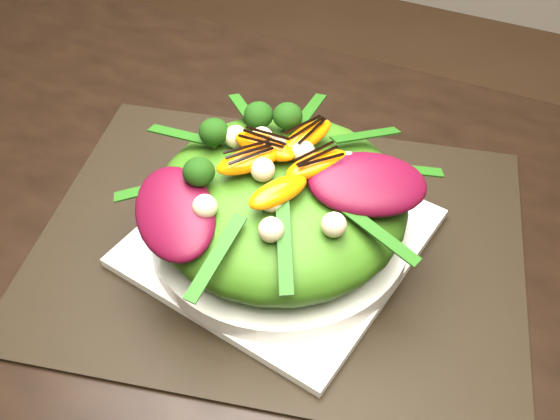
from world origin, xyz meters
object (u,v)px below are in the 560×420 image
at_px(dining_table, 356,403).
at_px(lettuce_mound, 280,200).
at_px(salad_bowl, 280,228).
at_px(orange_segment, 283,147).
at_px(plate_base, 280,237).
at_px(placemat, 280,242).

relative_size(dining_table, lettuce_mound, 7.01).
bearing_deg(salad_bowl, orange_segment, 107.16).
relative_size(salad_bowl, lettuce_mound, 1.05).
distance_m(plate_base, orange_segment, 0.10).
bearing_deg(orange_segment, plate_base, -72.84).
bearing_deg(orange_segment, placemat, -72.84).
relative_size(dining_table, placemat, 3.53).
bearing_deg(placemat, lettuce_mound, -90.00).
bearing_deg(plate_base, orange_segment, 107.16).
distance_m(placemat, plate_base, 0.01).
bearing_deg(placemat, orange_segment, 107.16).
relative_size(dining_table, salad_bowl, 6.66).
height_order(placemat, salad_bowl, salad_bowl).
distance_m(placemat, lettuce_mound, 0.06).
distance_m(placemat, salad_bowl, 0.02).
relative_size(salad_bowl, orange_segment, 4.20).
bearing_deg(dining_table, orange_segment, 132.82).
height_order(lettuce_mound, orange_segment, orange_segment).
relative_size(dining_table, plate_base, 6.79).
distance_m(dining_table, plate_base, 0.17).
xyz_separation_m(dining_table, lettuce_mound, (-0.12, 0.12, 0.08)).
height_order(salad_bowl, lettuce_mound, lettuce_mound).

